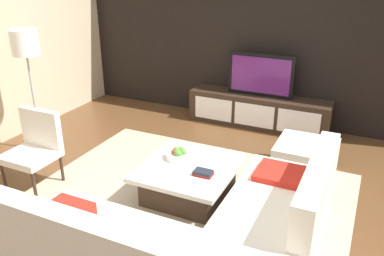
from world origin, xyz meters
name	(u,v)px	position (x,y,z in m)	size (l,w,h in m)	color
ground_plane	(194,202)	(0.00, 0.00, 0.00)	(14.00, 14.00, 0.00)	brown
feature_wall_back	(269,33)	(0.00, 2.70, 1.40)	(6.40, 0.12, 2.80)	black
area_rug	(185,200)	(-0.10, 0.00, 0.01)	(3.43, 2.76, 0.01)	tan
media_console	(258,111)	(0.00, 2.40, 0.25)	(2.18, 0.46, 0.50)	#332319
television	(261,75)	(0.00, 2.40, 0.82)	(1.00, 0.06, 0.65)	black
sectional_couch	(204,241)	(0.50, -0.87, 0.28)	(2.29, 2.33, 0.82)	silver
coffee_table	(189,180)	(-0.10, 0.10, 0.20)	(0.99, 1.06, 0.38)	#332319
accent_chair_near	(35,144)	(-1.82, -0.37, 0.49)	(0.54, 0.51, 0.87)	#332319
floor_lamp	(26,49)	(-2.47, 0.30, 1.39)	(0.34, 0.34, 1.64)	#A5A5AA
ottoman	(305,159)	(0.96, 1.16, 0.20)	(0.70, 0.70, 0.40)	silver
fruit_bowl	(178,154)	(-0.28, 0.20, 0.43)	(0.28, 0.28, 0.13)	silver
book_stack	(203,173)	(0.12, -0.03, 0.41)	(0.20, 0.13, 0.05)	maroon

